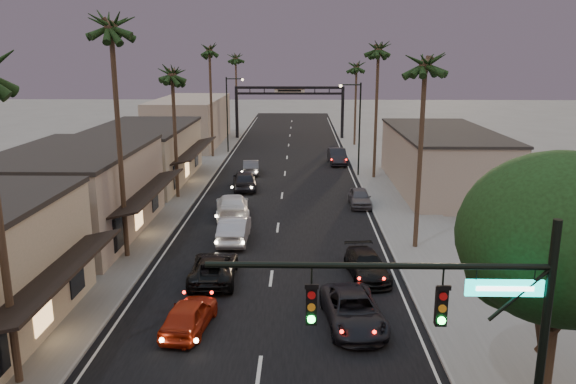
{
  "coord_description": "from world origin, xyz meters",
  "views": [
    {
      "loc": [
        1.5,
        -8.82,
        11.59
      ],
      "look_at": [
        0.7,
        28.12,
        2.5
      ],
      "focal_mm": 35.0,
      "sensor_mm": 36.0,
      "label": 1
    }
  ],
  "objects_px": {
    "oncoming_silver": "(234,229)",
    "arch": "(290,99)",
    "palm_rc": "(357,63)",
    "palm_lc": "(172,69)",
    "traffic_signal": "(468,324)",
    "oncoming_red": "(189,315)",
    "palm_far": "(236,55)",
    "palm_lb": "(110,19)",
    "curbside_near": "(353,310)",
    "palm_ld": "(209,47)",
    "corner_tree": "(563,245)",
    "oncoming_pickup": "(214,268)",
    "streetlight_left": "(229,109)",
    "curbside_black": "(367,265)",
    "streetlight_right": "(357,122)",
    "palm_ra": "(426,57)",
    "palm_rb": "(379,45)"
  },
  "relations": [
    {
      "from": "oncoming_silver",
      "to": "arch",
      "type": "bearing_deg",
      "value": -93.63
    },
    {
      "from": "palm_rc",
      "to": "palm_lc",
      "type": "bearing_deg",
      "value": -121.56
    },
    {
      "from": "traffic_signal",
      "to": "oncoming_red",
      "type": "xyz_separation_m",
      "value": [
        -8.92,
        9.22,
        -4.38
      ]
    },
    {
      "from": "palm_lc",
      "to": "palm_far",
      "type": "distance_m",
      "value": 42.01
    },
    {
      "from": "palm_lb",
      "to": "curbside_near",
      "type": "height_order",
      "value": "palm_lb"
    },
    {
      "from": "palm_lc",
      "to": "palm_ld",
      "type": "xyz_separation_m",
      "value": [
        0.0,
        19.0,
        1.95
      ]
    },
    {
      "from": "palm_lc",
      "to": "palm_lb",
      "type": "bearing_deg",
      "value": -90.0
    },
    {
      "from": "corner_tree",
      "to": "arch",
      "type": "height_order",
      "value": "corner_tree"
    },
    {
      "from": "oncoming_pickup",
      "to": "oncoming_silver",
      "type": "distance_m",
      "value": 6.37
    },
    {
      "from": "streetlight_left",
      "to": "palm_rc",
      "type": "bearing_deg",
      "value": 21.14
    },
    {
      "from": "arch",
      "to": "palm_rc",
      "type": "relative_size",
      "value": 1.25
    },
    {
      "from": "corner_tree",
      "to": "curbside_black",
      "type": "relative_size",
      "value": 1.92
    },
    {
      "from": "oncoming_silver",
      "to": "oncoming_pickup",
      "type": "bearing_deg",
      "value": 86.56
    },
    {
      "from": "palm_rc",
      "to": "streetlight_right",
      "type": "bearing_deg",
      "value": -95.05
    },
    {
      "from": "palm_lc",
      "to": "oncoming_pickup",
      "type": "bearing_deg",
      "value": -72.03
    },
    {
      "from": "palm_lb",
      "to": "palm_lc",
      "type": "bearing_deg",
      "value": 90.0
    },
    {
      "from": "streetlight_left",
      "to": "palm_ld",
      "type": "xyz_separation_m",
      "value": [
        -1.68,
        -3.0,
        7.09
      ]
    },
    {
      "from": "traffic_signal",
      "to": "streetlight_left",
      "type": "relative_size",
      "value": 0.95
    },
    {
      "from": "streetlight_left",
      "to": "palm_ra",
      "type": "bearing_deg",
      "value": -65.46
    },
    {
      "from": "arch",
      "to": "oncoming_red",
      "type": "xyz_separation_m",
      "value": [
        -3.23,
        -56.78,
        -4.83
      ]
    },
    {
      "from": "oncoming_pickup",
      "to": "oncoming_silver",
      "type": "relative_size",
      "value": 1.01
    },
    {
      "from": "oncoming_silver",
      "to": "curbside_black",
      "type": "bearing_deg",
      "value": 142.93
    },
    {
      "from": "traffic_signal",
      "to": "arch",
      "type": "distance_m",
      "value": 66.24
    },
    {
      "from": "streetlight_right",
      "to": "oncoming_silver",
      "type": "xyz_separation_m",
      "value": [
        -9.56,
        -19.92,
        -4.51
      ]
    },
    {
      "from": "palm_rc",
      "to": "oncoming_silver",
      "type": "xyz_separation_m",
      "value": [
        -11.24,
        -38.92,
        -9.65
      ]
    },
    {
      "from": "arch",
      "to": "palm_ld",
      "type": "bearing_deg",
      "value": -119.83
    },
    {
      "from": "palm_ra",
      "to": "oncoming_red",
      "type": "distance_m",
      "value": 19.27
    },
    {
      "from": "palm_ld",
      "to": "palm_ra",
      "type": "bearing_deg",
      "value": -60.98
    },
    {
      "from": "arch",
      "to": "palm_ld",
      "type": "xyz_separation_m",
      "value": [
        -8.6,
        -15.0,
        6.88
      ]
    },
    {
      "from": "arch",
      "to": "curbside_black",
      "type": "relative_size",
      "value": 3.31
    },
    {
      "from": "streetlight_right",
      "to": "palm_lc",
      "type": "xyz_separation_m",
      "value": [
        -15.52,
        -9.0,
        5.14
      ]
    },
    {
      "from": "palm_rb",
      "to": "curbside_black",
      "type": "relative_size",
      "value": 3.09
    },
    {
      "from": "palm_rb",
      "to": "oncoming_red",
      "type": "bearing_deg",
      "value": -111.03
    },
    {
      "from": "palm_rb",
      "to": "oncoming_pickup",
      "type": "height_order",
      "value": "palm_rb"
    },
    {
      "from": "curbside_near",
      "to": "palm_rb",
      "type": "bearing_deg",
      "value": 74.64
    },
    {
      "from": "palm_far",
      "to": "oncoming_red",
      "type": "relative_size",
      "value": 3.19
    },
    {
      "from": "corner_tree",
      "to": "streetlight_left",
      "type": "height_order",
      "value": "streetlight_left"
    },
    {
      "from": "oncoming_red",
      "to": "oncoming_silver",
      "type": "bearing_deg",
      "value": -85.82
    },
    {
      "from": "oncoming_red",
      "to": "curbside_black",
      "type": "relative_size",
      "value": 0.9
    },
    {
      "from": "streetlight_left",
      "to": "palm_ra",
      "type": "distance_m",
      "value": 37.87
    },
    {
      "from": "streetlight_right",
      "to": "curbside_black",
      "type": "relative_size",
      "value": 1.96
    },
    {
      "from": "traffic_signal",
      "to": "oncoming_pickup",
      "type": "bearing_deg",
      "value": 120.54
    },
    {
      "from": "streetlight_left",
      "to": "oncoming_red",
      "type": "distance_m",
      "value": 45.17
    },
    {
      "from": "oncoming_red",
      "to": "oncoming_silver",
      "type": "height_order",
      "value": "oncoming_silver"
    },
    {
      "from": "streetlight_right",
      "to": "curbside_near",
      "type": "distance_m",
      "value": 31.7
    },
    {
      "from": "traffic_signal",
      "to": "palm_rb",
      "type": "height_order",
      "value": "palm_rb"
    },
    {
      "from": "streetlight_right",
      "to": "palm_rc",
      "type": "relative_size",
      "value": 0.74
    },
    {
      "from": "palm_lc",
      "to": "curbside_black",
      "type": "relative_size",
      "value": 2.66
    },
    {
      "from": "palm_ra",
      "to": "corner_tree",
      "type": "bearing_deg",
      "value": -86.97
    },
    {
      "from": "palm_ld",
      "to": "oncoming_pickup",
      "type": "height_order",
      "value": "palm_ld"
    }
  ]
}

